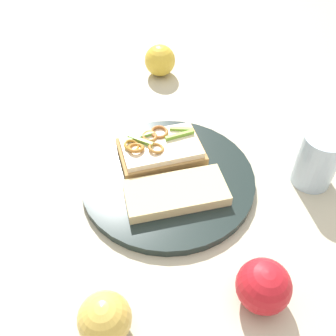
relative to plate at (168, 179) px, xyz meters
The scene contains 8 objects.
ground_plane 0.01m from the plate, ahead, with size 2.00×2.00×0.00m, color #BCB69D.
plate is the anchor object (origin of this frame).
sandwich 0.06m from the plate, 16.03° to the right, with size 0.14×0.18×0.05m.
bread_slice_side 0.05m from the plate, 162.68° to the left, with size 0.17×0.08×0.02m, color beige.
apple_0 0.26m from the plate, behind, with size 0.08×0.08×0.08m, color red.
apple_1 0.36m from the plate, 29.78° to the right, with size 0.07×0.07×0.07m, color gold.
apple_2 0.28m from the plate, 130.19° to the left, with size 0.07×0.07×0.07m, color gold.
drinking_glass 0.26m from the plate, 121.88° to the right, with size 0.07×0.07×0.10m, color silver.
Camera 1 is at (-0.38, 0.24, 0.51)m, focal length 39.62 mm.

